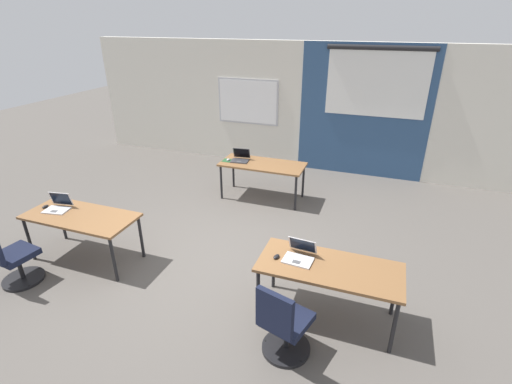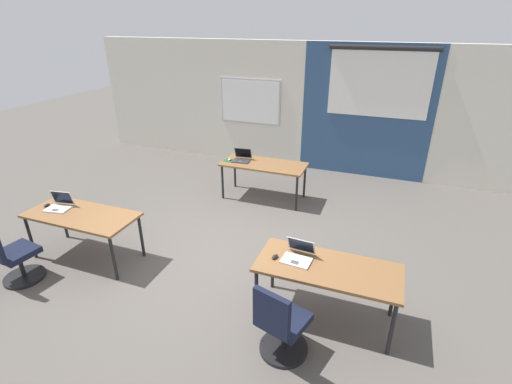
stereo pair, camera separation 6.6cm
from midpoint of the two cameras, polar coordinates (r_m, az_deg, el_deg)
ground_plane at (r=5.61m, az=-6.80°, el=-10.13°), size 24.00×24.00×0.00m
back_wall_assembly at (r=8.71m, az=5.42°, el=13.01°), size 10.00×0.27×2.80m
desk_near_left at (r=5.81m, az=-25.57°, el=-3.72°), size 1.60×0.70×0.72m
desk_near_right at (r=4.33m, az=10.74°, el=-11.76°), size 1.60×0.70×0.72m
desk_far_center at (r=7.10m, az=0.74°, el=3.95°), size 1.60×0.70×0.72m
laptop_near_left_end at (r=6.08m, az=-28.38°, el=-1.92°), size 0.37×0.34×0.23m
mouse_near_left_end at (r=6.24m, az=-29.87°, el=-1.95°), size 0.06×0.10×0.03m
chair_near_left_end at (r=5.86m, az=-33.69°, el=-8.66°), size 0.52×0.56×0.92m
laptop_near_right_inner at (r=4.34m, az=6.24°, el=-9.55°), size 0.35×0.35×0.22m
mouse_near_right_inner at (r=4.34m, az=2.71°, el=-9.87°), size 0.08×0.11×0.03m
chair_near_right_inner at (r=4.03m, az=3.74°, el=-19.91°), size 0.54×0.60×0.92m
laptop_far_left at (r=7.22m, az=-2.69°, el=5.20°), size 0.36×0.35×0.22m
mousepad_far_left at (r=7.24m, az=-4.55°, el=4.83°), size 0.22×0.19×0.00m
mouse_far_left at (r=7.24m, az=-4.56°, el=4.97°), size 0.07×0.11×0.03m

